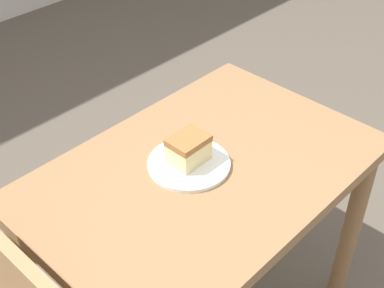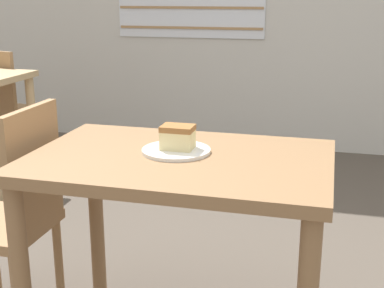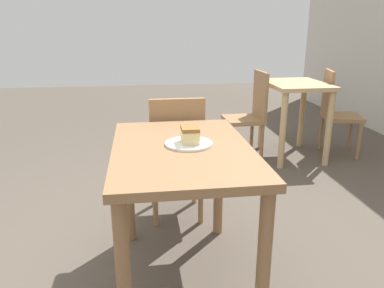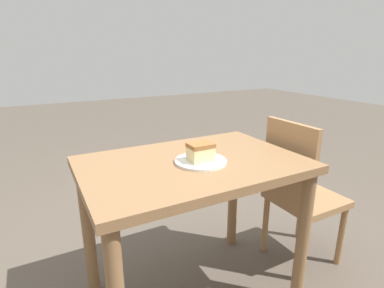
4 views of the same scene
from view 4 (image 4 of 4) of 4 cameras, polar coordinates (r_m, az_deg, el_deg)
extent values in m
plane|color=brown|center=(1.87, -4.90, -24.42)|extent=(14.00, 14.00, 0.00)
cube|color=olive|center=(1.38, 0.16, -3.99)|extent=(1.00, 0.67, 0.04)
cylinder|color=olive|center=(1.98, 7.84, -9.45)|extent=(0.06, 0.06, 0.72)
cylinder|color=olive|center=(1.67, -19.14, -15.59)|extent=(0.06, 0.06, 0.72)
cylinder|color=olive|center=(1.62, 20.29, -16.98)|extent=(0.06, 0.06, 0.72)
cube|color=#9E754C|center=(1.93, 20.87, -9.67)|extent=(0.37, 0.37, 0.04)
cylinder|color=#9E754C|center=(2.07, 26.54, -15.35)|extent=(0.04, 0.04, 0.39)
cylinder|color=#9E754C|center=(2.22, 19.96, -12.10)|extent=(0.04, 0.04, 0.39)
cylinder|color=#9E754C|center=(1.85, 20.56, -18.61)|extent=(0.04, 0.04, 0.39)
cylinder|color=#9E754C|center=(2.03, 13.81, -14.57)|extent=(0.04, 0.04, 0.39)
cube|color=#9E754C|center=(1.72, 17.97, -3.62)|extent=(0.03, 0.35, 0.46)
cylinder|color=white|center=(1.35, 1.67, -3.29)|extent=(0.23, 0.23, 0.01)
cube|color=beige|center=(1.33, 1.65, -1.91)|extent=(0.11, 0.08, 0.06)
cube|color=#936033|center=(1.32, 1.67, -0.25)|extent=(0.11, 0.08, 0.02)
camera|label=1|loc=(2.44, 10.49, 28.62)|focal=50.00mm
camera|label=2|loc=(2.77, -26.59, 16.33)|focal=50.00mm
camera|label=3|loc=(1.72, -69.80, 9.17)|focal=35.00mm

